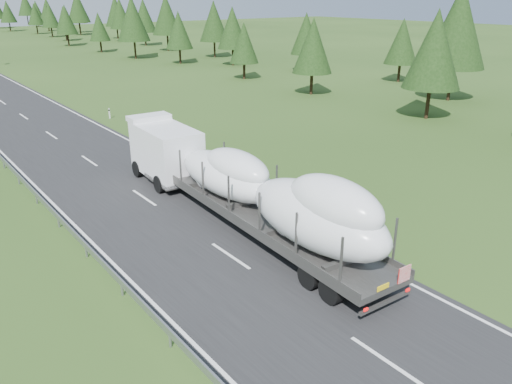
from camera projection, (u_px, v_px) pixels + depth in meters
ground at (230, 256)px, 23.12m from camera, size 400.00×400.00×0.00m
tree_line_right at (143, 18)px, 107.54m from camera, size 23.54×246.64×12.63m
boat_truck at (245, 184)px, 25.36m from camera, size 3.82×21.20×4.52m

